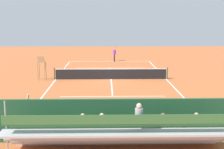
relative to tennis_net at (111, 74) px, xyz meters
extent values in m
plane|color=#BC6033|center=(0.00, 0.00, -0.50)|extent=(60.00, 60.00, 0.00)
cube|color=white|center=(0.00, -11.00, -0.50)|extent=(10.00, 0.10, 0.01)
cube|color=white|center=(0.00, 11.00, -0.50)|extent=(10.00, 0.10, 0.01)
cube|color=white|center=(-5.00, 0.00, -0.50)|extent=(0.10, 22.00, 0.01)
cube|color=white|center=(5.00, 0.00, -0.50)|extent=(0.10, 22.00, 0.01)
cube|color=white|center=(0.00, -6.05, -0.50)|extent=(7.50, 0.10, 0.01)
cube|color=white|center=(0.00, 6.05, -0.50)|extent=(7.50, 0.10, 0.01)
cube|color=white|center=(0.00, 0.00, -0.50)|extent=(0.10, 12.10, 0.01)
cube|color=white|center=(0.00, -11.00, -0.50)|extent=(0.10, 0.30, 0.01)
cube|color=black|center=(0.00, 0.00, -0.05)|extent=(10.00, 0.02, 0.91)
cube|color=white|center=(0.00, 0.00, 0.44)|extent=(10.00, 0.04, 0.06)
cylinder|color=#2D5133|center=(-5.10, 0.00, 0.03)|extent=(0.10, 0.10, 1.07)
cylinder|color=#2D5133|center=(5.10, 0.00, 0.03)|extent=(0.10, 0.10, 1.07)
cube|color=#1E4C2D|center=(0.00, 14.00, 0.50)|extent=(18.00, 0.16, 2.00)
cube|color=#B2B2B7|center=(0.00, 14.35, -0.28)|extent=(9.00, 0.10, 0.45)
cube|color=#B2B2B7|center=(0.00, 14.70, -0.09)|extent=(9.00, 0.80, 0.08)
cube|color=#B2B2B7|center=(0.00, 14.32, -0.28)|extent=(9.00, 0.04, 0.45)
cube|color=#386B38|center=(0.00, 14.80, 0.33)|extent=(8.60, 0.36, 0.04)
cube|color=#386B38|center=(0.00, 14.98, 0.53)|extent=(8.60, 0.03, 0.36)
cube|color=#B2B2B7|center=(0.00, 15.50, 0.36)|extent=(9.00, 0.80, 0.08)
cube|color=#B2B2B7|center=(0.00, 15.12, 0.17)|extent=(9.00, 0.04, 0.45)
cube|color=#386B38|center=(0.00, 15.60, 0.78)|extent=(8.60, 0.36, 0.04)
cube|color=#386B38|center=(0.00, 15.78, 0.98)|extent=(8.60, 0.03, 0.36)
cube|color=#B2B2B7|center=(0.00, 16.30, 0.81)|extent=(9.00, 0.80, 0.08)
cube|color=#B2B2B7|center=(0.00, 15.92, 0.62)|extent=(9.00, 0.04, 0.45)
cube|color=#386B38|center=(0.00, 16.40, 1.23)|extent=(8.60, 0.36, 0.04)
cube|color=#386B38|center=(0.00, 16.58, 1.43)|extent=(8.60, 0.03, 0.36)
cylinder|color=#B2B2B7|center=(4.50, 15.50, 0.67)|extent=(0.06, 0.06, 2.35)
cube|color=#2D2D33|center=(-3.42, 14.63, 0.37)|extent=(0.32, 0.40, 0.12)
cylinder|color=green|center=(-3.42, 14.75, 0.65)|extent=(0.30, 0.30, 0.45)
sphere|color=tan|center=(-3.42, 14.75, 0.98)|extent=(0.20, 0.20, 0.20)
cube|color=#2D2D33|center=(0.66, 14.63, 0.37)|extent=(0.32, 0.40, 0.12)
cylinder|color=white|center=(0.66, 14.75, 0.65)|extent=(0.30, 0.30, 0.45)
sphere|color=beige|center=(0.66, 14.75, 0.98)|extent=(0.20, 0.20, 0.20)
cube|color=#2D2D33|center=(-1.97, 14.63, 0.37)|extent=(0.32, 0.40, 0.12)
cylinder|color=yellow|center=(-1.97, 14.75, 0.65)|extent=(0.30, 0.30, 0.45)
sphere|color=brown|center=(-1.97, 14.75, 0.98)|extent=(0.20, 0.20, 0.20)
cube|color=#2D2D33|center=(-0.75, 16.23, 1.27)|extent=(0.32, 0.40, 0.12)
cylinder|color=#9399A3|center=(-0.75, 16.35, 1.55)|extent=(0.30, 0.30, 0.45)
sphere|color=beige|center=(-0.75, 16.35, 1.88)|extent=(0.20, 0.20, 0.20)
cube|color=#2D2D33|center=(1.47, 14.63, 0.37)|extent=(0.32, 0.40, 0.12)
cylinder|color=white|center=(1.47, 14.75, 0.65)|extent=(0.30, 0.30, 0.45)
sphere|color=tan|center=(1.47, 14.75, 0.98)|extent=(0.20, 0.20, 0.20)
cylinder|color=#A88456|center=(5.90, -0.23, 0.30)|extent=(0.07, 0.07, 1.60)
cylinder|color=#A88456|center=(6.50, -0.23, 0.30)|extent=(0.07, 0.07, 1.60)
cylinder|color=#A88456|center=(5.90, 0.37, 0.30)|extent=(0.07, 0.07, 1.60)
cylinder|color=#A88456|center=(6.50, 0.37, 0.30)|extent=(0.07, 0.07, 1.60)
cube|color=#A88456|center=(6.20, 0.07, 1.13)|extent=(0.56, 0.56, 0.06)
cube|color=#A88456|center=(6.20, 0.31, 1.40)|extent=(0.56, 0.06, 0.48)
cube|color=#A88456|center=(5.94, 0.07, 1.28)|extent=(0.04, 0.48, 0.04)
cube|color=#A88456|center=(6.46, 0.07, 1.28)|extent=(0.04, 0.48, 0.04)
cube|color=#9E754C|center=(-3.04, 13.20, -0.05)|extent=(1.80, 0.40, 0.05)
cylinder|color=#9E754C|center=(-3.79, 13.20, -0.28)|extent=(0.06, 0.06, 0.45)
cylinder|color=#9E754C|center=(-2.29, 13.20, -0.28)|extent=(0.06, 0.06, 0.45)
cube|color=#9E754C|center=(-3.04, 13.38, 0.25)|extent=(1.80, 0.04, 0.36)
cube|color=#334C8C|center=(-1.03, 13.40, -0.32)|extent=(0.90, 0.36, 0.36)
cylinder|color=black|center=(-0.60, -11.17, -0.08)|extent=(0.14, 0.14, 0.85)
cylinder|color=black|center=(-0.61, -10.95, -0.08)|extent=(0.14, 0.14, 0.85)
cylinder|color=purple|center=(-0.60, -11.06, 0.65)|extent=(0.37, 0.37, 0.60)
sphere|color=tan|center=(-0.60, -11.06, 1.06)|extent=(0.22, 0.22, 0.22)
cylinder|color=tan|center=(-0.61, -10.84, 1.15)|extent=(0.25, 0.10, 0.55)
cylinder|color=tan|center=(-0.60, -11.28, 0.68)|extent=(0.09, 0.09, 0.50)
cylinder|color=black|center=(-0.08, -10.65, -0.49)|extent=(0.09, 0.28, 0.03)
torus|color=#D8CC4C|center=(-0.03, -10.91, -0.49)|extent=(0.36, 0.36, 0.02)
cylinder|color=white|center=(-0.03, -10.91, -0.49)|extent=(0.25, 0.25, 0.00)
sphere|color=#CCDB33|center=(1.75, -7.96, -0.47)|extent=(0.07, 0.07, 0.07)
cylinder|color=#232328|center=(4.29, 13.10, -0.08)|extent=(0.14, 0.14, 0.85)
cylinder|color=#232328|center=(4.31, 12.88, -0.08)|extent=(0.14, 0.14, 0.85)
cylinder|color=red|center=(4.30, 12.99, 0.65)|extent=(0.38, 0.38, 0.60)
sphere|color=beige|center=(4.30, 12.99, 1.06)|extent=(0.22, 0.22, 0.22)
cylinder|color=beige|center=(4.31, 12.77, 1.15)|extent=(0.25, 0.10, 0.55)
cylinder|color=beige|center=(4.29, 13.21, 0.68)|extent=(0.10, 0.10, 0.50)
camera|label=1|loc=(0.48, 27.40, 5.19)|focal=49.58mm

